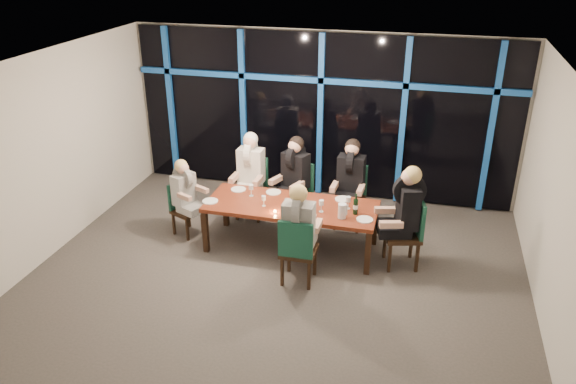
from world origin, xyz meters
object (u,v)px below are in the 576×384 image
chair_far_left (253,184)px  chair_end_right (409,229)px  chair_near_mid (297,248)px  diner_far_mid (294,168)px  wine_bottle (356,206)px  water_pitcher (342,211)px  chair_far_mid (297,189)px  chair_end_left (183,205)px  diner_end_right (406,203)px  diner_far_right (351,172)px  diner_far_left (250,164)px  chair_far_right (351,192)px  diner_end_left (185,187)px  dining_table (291,209)px  diner_near_mid (299,219)px

chair_far_left → chair_end_right: chair_end_right is taller
chair_near_mid → diner_far_mid: (-0.50, 1.81, 0.41)m
wine_bottle → water_pitcher: (-0.17, -0.17, -0.01)m
chair_far_mid → chair_end_left: 1.90m
chair_far_mid → chair_near_mid: chair_far_mid is taller
diner_far_mid → diner_end_right: 2.08m
diner_far_right → diner_far_left: bearing=-175.2°
chair_end_right → diner_far_right: bearing=-149.1°
chair_far_right → wine_bottle: bearing=-75.5°
chair_end_right → diner_end_left: diner_end_left is taller
diner_far_left → diner_end_right: size_ratio=0.96×
dining_table → chair_far_right: (0.75, 1.02, -0.10)m
chair_end_left → water_pitcher: bearing=-72.1°
chair_far_left → chair_end_left: chair_far_left is taller
wine_bottle → water_pitcher: bearing=-134.2°
chair_near_mid → wine_bottle: (0.65, 0.88, 0.30)m
chair_far_mid → diner_end_right: 2.14m
wine_bottle → water_pitcher: wine_bottle is taller
dining_table → chair_end_right: 1.78m
diner_far_right → chair_near_mid: bearing=-100.1°
chair_end_right → diner_far_mid: bearing=-130.6°
diner_end_right → diner_end_left: bearing=-106.9°
chair_far_mid → chair_end_right: size_ratio=0.96×
water_pitcher → diner_end_left: bearing=163.8°
chair_far_right → chair_near_mid: size_ratio=1.01×
chair_far_mid → diner_near_mid: diner_near_mid is taller
chair_end_left → chair_far_right: bearing=-45.3°
chair_near_mid → diner_end_right: size_ratio=0.98×
diner_end_right → water_pitcher: bearing=-94.8°
diner_far_mid → wine_bottle: 1.49m
diner_near_mid → dining_table: bearing=-68.9°
diner_far_mid → diner_end_left: (-1.57, -0.85, -0.14)m
chair_far_left → wine_bottle: 2.18m
wine_bottle → chair_far_mid: bearing=138.0°
chair_near_mid → diner_far_left: diner_far_left is taller
diner_far_left → diner_near_mid: 2.13m
chair_end_right → wine_bottle: (-0.79, -0.02, 0.27)m
diner_end_left → diner_end_right: diner_end_right is taller
chair_far_left → diner_end_left: size_ratio=1.21×
chair_far_left → chair_far_mid: bearing=1.7°
chair_far_right → diner_near_mid: bearing=-100.2°
diner_far_right → diner_end_left: (-2.49, -0.91, -0.15)m
chair_far_left → diner_end_left: bearing=-129.0°
diner_far_right → water_pitcher: bearing=-84.2°
chair_far_right → dining_table: bearing=-123.9°
chair_end_right → diner_far_mid: 2.18m
chair_near_mid → chair_end_left: bearing=-24.7°
chair_near_mid → wine_bottle: size_ratio=3.21×
diner_end_right → chair_far_mid: bearing=-134.6°
chair_far_mid → diner_end_right: (1.83, -1.02, 0.45)m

